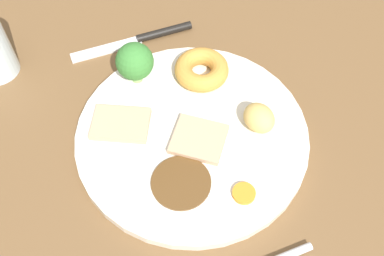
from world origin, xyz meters
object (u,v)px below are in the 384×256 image
(meat_slice_main, at_px, (121,124))
(meat_slice_under, at_px, (199,139))
(yorkshire_pudding, at_px, (202,70))
(roast_potato_left, at_px, (259,118))
(dinner_plate, at_px, (192,135))
(knife, at_px, (143,38))
(broccoli_floret, at_px, (135,62))
(carrot_coin_front, at_px, (244,193))

(meat_slice_main, relative_size, meat_slice_under, 1.13)
(meat_slice_main, distance_m, meat_slice_under, 0.10)
(yorkshire_pudding, xyz_separation_m, roast_potato_left, (-0.10, -0.03, 0.00))
(dinner_plate, distance_m, knife, 0.19)
(roast_potato_left, xyz_separation_m, broccoli_floret, (0.14, 0.11, 0.02))
(broccoli_floret, bearing_deg, dinner_plate, -164.56)
(dinner_plate, xyz_separation_m, meat_slice_under, (-0.01, -0.00, 0.01))
(broccoli_floret, bearing_deg, roast_potato_left, -140.91)
(carrot_coin_front, xyz_separation_m, broccoli_floret, (0.21, 0.05, 0.03))
(dinner_plate, distance_m, yorkshire_pudding, 0.10)
(yorkshire_pudding, xyz_separation_m, carrot_coin_front, (-0.18, 0.03, -0.01))
(roast_potato_left, bearing_deg, dinner_plate, 72.34)
(meat_slice_under, bearing_deg, broccoli_floret, 14.66)
(carrot_coin_front, bearing_deg, knife, 1.90)
(carrot_coin_front, bearing_deg, broccoli_floret, 12.78)
(roast_potato_left, height_order, knife, roast_potato_left)
(dinner_plate, relative_size, broccoli_floret, 4.82)
(yorkshire_pudding, relative_size, broccoli_floret, 1.21)
(carrot_coin_front, bearing_deg, roast_potato_left, -39.00)
(carrot_coin_front, height_order, broccoli_floret, broccoli_floret)
(knife, bearing_deg, carrot_coin_front, 96.18)
(meat_slice_under, bearing_deg, roast_potato_left, -97.74)
(roast_potato_left, relative_size, knife, 0.23)
(meat_slice_under, height_order, broccoli_floret, broccoli_floret)
(dinner_plate, height_order, roast_potato_left, roast_potato_left)
(meat_slice_under, relative_size, roast_potato_left, 1.47)
(roast_potato_left, xyz_separation_m, knife, (0.21, 0.07, -0.03))
(roast_potato_left, bearing_deg, meat_slice_main, 65.06)
(roast_potato_left, relative_size, carrot_coin_front, 1.59)
(carrot_coin_front, bearing_deg, meat_slice_under, 10.04)
(dinner_plate, xyz_separation_m, meat_slice_main, (0.05, 0.08, 0.01))
(carrot_coin_front, xyz_separation_m, knife, (0.29, 0.01, -0.01))
(meat_slice_under, xyz_separation_m, broccoli_floret, (0.13, 0.03, 0.03))
(dinner_plate, relative_size, meat_slice_main, 4.09)
(yorkshire_pudding, bearing_deg, dinner_plate, 147.05)
(meat_slice_under, bearing_deg, carrot_coin_front, -169.96)
(meat_slice_under, relative_size, broccoli_floret, 1.05)
(dinner_plate, height_order, broccoli_floret, broccoli_floret)
(yorkshire_pudding, relative_size, knife, 0.40)
(roast_potato_left, distance_m, carrot_coin_front, 0.10)
(yorkshire_pudding, height_order, roast_potato_left, roast_potato_left)
(knife, bearing_deg, yorkshire_pudding, 115.87)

